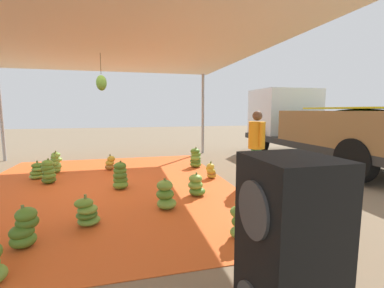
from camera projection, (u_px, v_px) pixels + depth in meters
The scene contains 19 objects.
ground_plane at pixel (235, 178), 6.34m from camera, with size 40.00×40.00×0.00m, color #7F6B51.
tarp_orange at pixel (104, 187), 5.61m from camera, with size 6.69×5.36×0.01m, color #E05B23.
tent_canopy at pixel (93, 44), 5.23m from camera, with size 8.00×7.00×3.00m.
banana_bunch_0 at pixel (120, 176), 5.43m from camera, with size 0.44×0.40×0.58m.
banana_bunch_1 at pixel (56, 160), 7.48m from camera, with size 0.39×0.39×0.47m.
banana_bunch_2 at pixel (196, 186), 4.99m from camera, with size 0.44×0.44×0.45m.
banana_bunch_4 at pixel (48, 173), 5.78m from camera, with size 0.39×0.40×0.57m.
banana_bunch_5 at pixel (239, 219), 3.33m from camera, with size 0.26×0.26×0.58m.
banana_bunch_6 at pixel (55, 164), 6.78m from camera, with size 0.32×0.32×0.54m.
banana_bunch_7 at pixel (211, 171), 6.25m from camera, with size 0.31×0.30×0.41m.
banana_bunch_8 at pixel (87, 213), 3.70m from camera, with size 0.40×0.41×0.45m.
banana_bunch_10 at pixel (37, 171), 6.21m from camera, with size 0.44×0.46×0.43m.
banana_bunch_11 at pixel (24, 228), 3.12m from camera, with size 0.36×0.37×0.50m.
banana_bunch_12 at pixel (196, 158), 7.49m from camera, with size 0.43×0.41×0.57m.
banana_bunch_13 at pixel (110, 163), 7.14m from camera, with size 0.33×0.35×0.42m.
banana_bunch_14 at pixel (166, 195), 4.33m from camera, with size 0.45×0.45×0.50m.
cargo_truck_main at pixel (320, 124), 8.43m from camera, with size 6.35×2.52×2.40m.
worker_0 at pixel (257, 142), 5.77m from camera, with size 0.59×0.36×1.60m.
speaker_stack at pixel (287, 259), 1.69m from camera, with size 0.56×0.52×1.33m.
Camera 1 is at (5.74, 0.48, 1.62)m, focal length 24.75 mm.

